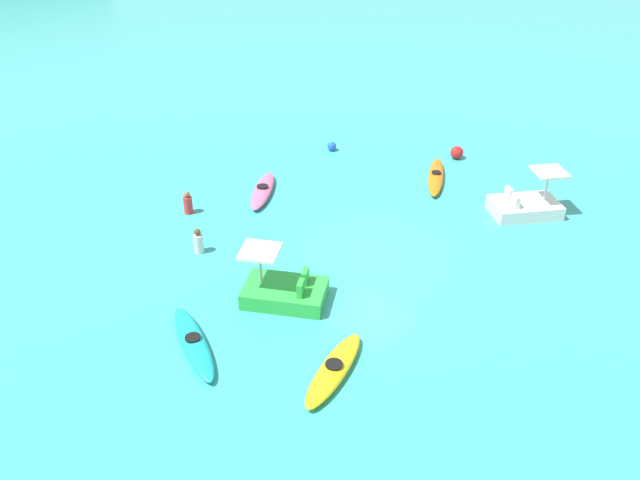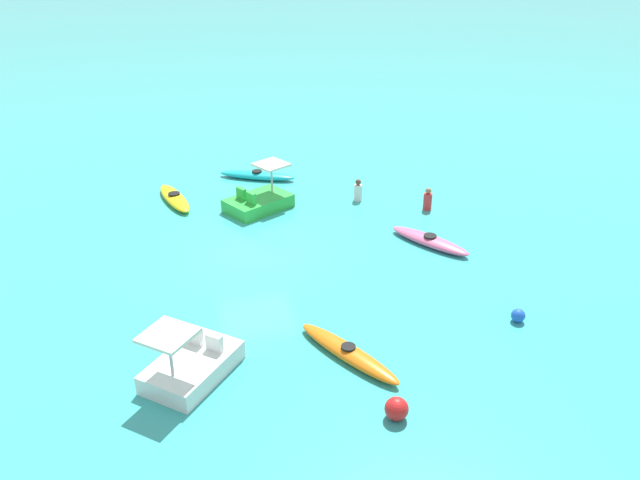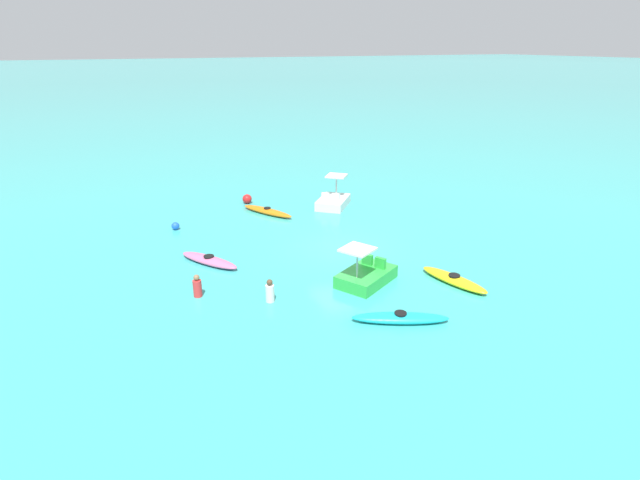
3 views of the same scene
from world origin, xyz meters
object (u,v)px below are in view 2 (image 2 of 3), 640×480
(pedal_boat_green, at_px, (259,201))
(buoy_blue, at_px, (518,315))
(kayak_yellow, at_px, (174,198))
(kayak_cyan, at_px, (257,175))
(pedal_boat_white, at_px, (192,364))
(kayak_orange, at_px, (348,353))
(person_by_kayaks, at_px, (428,200))
(person_near_shore, at_px, (358,191))
(kayak_pink, at_px, (430,241))
(buoy_red, at_px, (397,409))

(pedal_boat_green, relative_size, buoy_blue, 7.26)
(kayak_yellow, relative_size, kayak_cyan, 0.96)
(kayak_cyan, height_order, pedal_boat_white, pedal_boat_white)
(kayak_orange, relative_size, person_by_kayaks, 3.72)
(kayak_yellow, bearing_deg, pedal_boat_white, -1.00)
(pedal_boat_green, height_order, buoy_blue, pedal_boat_green)
(pedal_boat_green, xyz_separation_m, person_by_kayaks, (1.66, 6.23, 0.05))
(kayak_orange, relative_size, person_near_shore, 3.72)
(kayak_pink, xyz_separation_m, buoy_red, (7.67, -4.12, 0.11))
(kayak_yellow, height_order, person_by_kayaks, person_by_kayaks)
(pedal_boat_green, relative_size, person_by_kayaks, 3.21)
(kayak_orange, relative_size, pedal_boat_green, 1.16)
(kayak_cyan, bearing_deg, buoy_red, 2.08)
(kayak_cyan, bearing_deg, buoy_blue, 22.59)
(pedal_boat_green, bearing_deg, person_near_shore, 87.93)
(kayak_pink, height_order, buoy_blue, buoy_blue)
(buoy_blue, bearing_deg, pedal_boat_green, -148.81)
(buoy_blue, bearing_deg, kayak_cyan, -157.41)
(kayak_yellow, bearing_deg, person_by_kayaks, 71.08)
(kayak_yellow, xyz_separation_m, pedal_boat_green, (1.53, 3.09, 0.17))
(buoy_blue, relative_size, person_near_shore, 0.44)
(kayak_yellow, bearing_deg, person_near_shore, 76.61)
(person_by_kayaks, bearing_deg, kayak_cyan, -129.74)
(kayak_orange, bearing_deg, buoy_red, 9.60)
(person_near_shore, bearing_deg, kayak_orange, -19.08)
(kayak_pink, relative_size, person_by_kayaks, 3.35)
(person_by_kayaks, bearing_deg, buoy_red, -26.53)
(pedal_boat_white, distance_m, pedal_boat_green, 9.98)
(kayak_pink, relative_size, buoy_red, 5.44)
(person_near_shore, bearing_deg, buoy_blue, 10.60)
(buoy_blue, bearing_deg, person_near_shore, -169.40)
(kayak_pink, height_order, person_near_shore, person_near_shore)
(kayak_cyan, bearing_deg, kayak_orange, 0.67)
(person_near_shore, xyz_separation_m, person_by_kayaks, (1.52, 2.30, 0.00))
(kayak_pink, xyz_separation_m, person_near_shore, (-4.29, -1.21, 0.22))
(kayak_cyan, height_order, person_by_kayaks, person_by_kayaks)
(kayak_orange, relative_size, kayak_cyan, 1.01)
(kayak_yellow, xyz_separation_m, person_near_shore, (1.67, 7.02, 0.22))
(pedal_boat_white, xyz_separation_m, person_near_shore, (-9.29, 7.21, 0.05))
(kayak_cyan, height_order, buoy_blue, buoy_blue)
(kayak_orange, height_order, buoy_red, buoy_red)
(person_near_shore, height_order, person_by_kayaks, same)
(kayak_cyan, relative_size, buoy_red, 5.97)
(buoy_blue, distance_m, person_near_shore, 9.36)
(kayak_yellow, xyz_separation_m, pedal_boat_white, (10.96, -0.19, 0.17))
(buoy_red, xyz_separation_m, buoy_blue, (-2.75, 4.63, -0.08))
(kayak_orange, relative_size, kayak_pink, 1.11)
(kayak_cyan, height_order, person_near_shore, person_near_shore)
(pedal_boat_white, xyz_separation_m, pedal_boat_green, (-9.43, 3.28, 0.00))
(pedal_boat_green, distance_m, buoy_red, 12.14)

